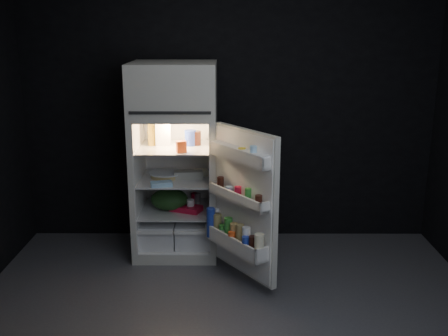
{
  "coord_description": "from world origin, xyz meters",
  "views": [
    {
      "loc": [
        -0.03,
        -3.36,
        2.1
      ],
      "look_at": [
        -0.05,
        1.0,
        0.9
      ],
      "focal_mm": 42.0,
      "sensor_mm": 36.0,
      "label": 1
    }
  ],
  "objects_px": {
    "milk_jug": "(162,132)",
    "yogurt_tray": "(186,208)",
    "refrigerator": "(175,153)",
    "egg_carton": "(188,175)",
    "fridge_door": "(242,206)"
  },
  "relations": [
    {
      "from": "fridge_door",
      "to": "egg_carton",
      "type": "distance_m",
      "value": 0.79
    },
    {
      "from": "milk_jug",
      "to": "egg_carton",
      "type": "xyz_separation_m",
      "value": [
        0.24,
        -0.09,
        -0.38
      ]
    },
    {
      "from": "egg_carton",
      "to": "yogurt_tray",
      "type": "height_order",
      "value": "egg_carton"
    },
    {
      "from": "milk_jug",
      "to": "egg_carton",
      "type": "distance_m",
      "value": 0.46
    },
    {
      "from": "refrigerator",
      "to": "milk_jug",
      "type": "xyz_separation_m",
      "value": [
        -0.12,
        0.04,
        0.19
      ]
    },
    {
      "from": "fridge_door",
      "to": "milk_jug",
      "type": "distance_m",
      "value": 1.12
    },
    {
      "from": "milk_jug",
      "to": "yogurt_tray",
      "type": "distance_m",
      "value": 0.74
    },
    {
      "from": "refrigerator",
      "to": "yogurt_tray",
      "type": "distance_m",
      "value": 0.52
    },
    {
      "from": "fridge_door",
      "to": "egg_carton",
      "type": "height_order",
      "value": "fridge_door"
    },
    {
      "from": "fridge_door",
      "to": "milk_jug",
      "type": "relative_size",
      "value": 5.08
    },
    {
      "from": "milk_jug",
      "to": "egg_carton",
      "type": "relative_size",
      "value": 0.92
    },
    {
      "from": "yogurt_tray",
      "to": "refrigerator",
      "type": "bearing_deg",
      "value": 155.98
    },
    {
      "from": "fridge_door",
      "to": "refrigerator",
      "type": "bearing_deg",
      "value": 131.15
    },
    {
      "from": "refrigerator",
      "to": "milk_jug",
      "type": "relative_size",
      "value": 7.42
    },
    {
      "from": "refrigerator",
      "to": "yogurt_tray",
      "type": "relative_size",
      "value": 6.35
    }
  ]
}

